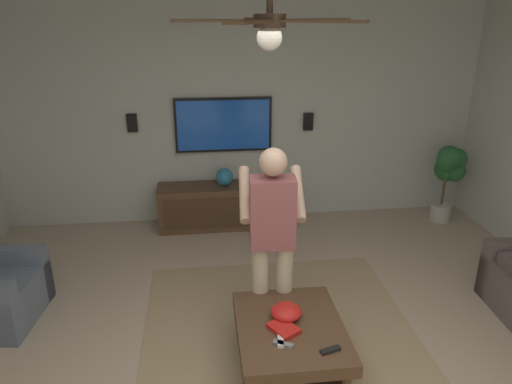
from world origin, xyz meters
TOP-DOWN VIEW (x-y plane):
  - wall_back_tv at (3.24, 0.00)m, footprint 0.10×6.22m
  - area_rug at (0.39, -0.07)m, footprint 2.88×2.32m
  - coffee_table at (0.19, -0.07)m, footprint 1.00×0.80m
  - media_console at (2.90, 0.25)m, footprint 0.45×1.70m
  - tv at (3.14, 0.25)m, footprint 0.05×1.21m
  - person_standing at (0.71, -0.01)m, footprint 0.56×0.56m
  - potted_plant_tall at (2.74, -2.60)m, footprint 0.43×0.43m
  - bowl at (0.29, -0.05)m, footprint 0.24×0.24m
  - remote_white at (0.01, 0.04)m, footprint 0.16×0.07m
  - remote_black at (-0.13, -0.29)m, footprint 0.08×0.16m
  - remote_grey at (-0.03, 0.03)m, footprint 0.11×0.15m
  - book at (0.14, -0.01)m, footprint 0.27×0.25m
  - vase_round at (2.91, 0.26)m, footprint 0.22×0.22m
  - wall_speaker_left at (3.16, -0.83)m, footprint 0.06×0.12m
  - wall_speaker_right at (3.16, 1.36)m, footprint 0.06×0.12m
  - ceiling_fan at (0.32, 0.09)m, footprint 1.17×1.17m

SIDE VIEW (x-z plane):
  - area_rug at x=0.39m, z-range 0.00..0.01m
  - media_console at x=2.90m, z-range 0.00..0.55m
  - coffee_table at x=0.19m, z-range 0.10..0.50m
  - remote_white at x=0.01m, z-range 0.40..0.42m
  - remote_black at x=-0.13m, z-range 0.40..0.42m
  - remote_grey at x=-0.03m, z-range 0.40..0.42m
  - book at x=0.14m, z-range 0.40..0.44m
  - bowl at x=0.29m, z-range 0.40..0.51m
  - vase_round at x=2.91m, z-range 0.55..0.77m
  - potted_plant_tall at x=2.74m, z-range 0.18..1.21m
  - person_standing at x=0.71m, z-range 0.11..1.75m
  - tv at x=3.14m, z-range 0.93..1.61m
  - wall_speaker_left at x=3.16m, z-range 1.17..1.39m
  - wall_speaker_right at x=3.16m, z-range 1.21..1.43m
  - wall_back_tv at x=3.24m, z-range 0.00..2.86m
  - ceiling_fan at x=0.32m, z-range 2.30..2.76m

